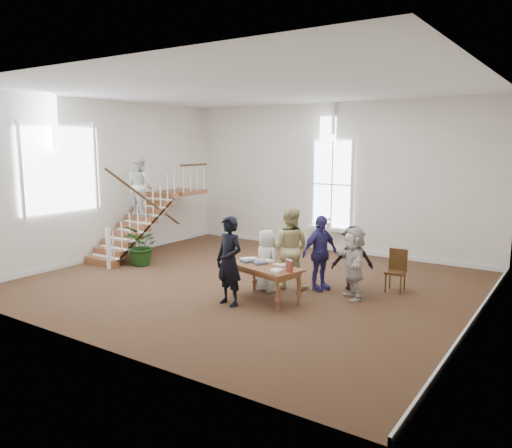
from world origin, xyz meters
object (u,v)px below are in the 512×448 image
Objects in this scene: floor_plant at (142,246)px; woman_cluster_c at (354,263)px; side_chair at (397,268)px; elderly_woman at (267,260)px; person_yellow at (290,248)px; library_table at (265,269)px; woman_cluster_b at (353,258)px; woman_cluster_a at (320,253)px; police_officer at (229,261)px.

woman_cluster_c is at bearing 4.32° from floor_plant.
woman_cluster_c is 1.65× the size of side_chair.
person_yellow is at bearing -104.28° from elderly_woman.
woman_cluster_b is at bearing 70.59° from library_table.
woman_cluster_a reaches higher than woman_cluster_c.
library_table is 1.48m from woman_cluster_a.
woman_cluster_c is at bearing 82.26° from woman_cluster_b.
elderly_woman is 1.95m from woman_cluster_b.
woman_cluster_b reaches higher than side_chair.
police_officer is at bearing -84.68° from woman_cluster_c.
floor_plant is at bearing -169.94° from side_chair.
side_chair is (2.09, 2.22, -0.14)m from library_table.
person_yellow is 1.44m from woman_cluster_b.
elderly_woman is at bearing -1.34° from floor_plant.
person_yellow is at bearing -155.20° from side_chair.
floor_plant is at bearing -122.98° from woman_cluster_c.
person_yellow is 4.41m from floor_plant.
library_table is at bearing 77.23° from person_yellow.
floor_plant is (-5.02, -0.65, -0.30)m from woman_cluster_a.
woman_cluster_c is 5.94m from floor_plant.
police_officer is at bearing -134.45° from side_chair.
woman_cluster_c is (1.85, 0.54, 0.08)m from elderly_woman.
library_table is 1.90m from woman_cluster_c.
woman_cluster_a is 1.54× the size of floor_plant.
floor_plant is (-4.37, -0.40, -0.38)m from person_yellow.
side_chair is at bearing -38.88° from woman_cluster_a.
side_chair is at bearing 13.30° from floor_plant.
person_yellow reaches higher than woman_cluster_c.
woman_cluster_b is 1.00m from side_chair.
person_yellow is 1.10× the size of woman_cluster_a.
floor_plant is at bearing -21.47° from woman_cluster_b.
floor_plant is (-5.92, -0.45, -0.23)m from woman_cluster_c.
woman_cluster_b is at bearing 66.14° from police_officer.
person_yellow is 1.69× the size of floor_plant.
elderly_woman is at bearing 134.29° from library_table.
person_yellow reaches higher than police_officer.
floor_plant reaches higher than library_table.
floor_plant is (-4.41, 0.68, -0.11)m from library_table.
side_chair is at bearing 114.87° from woman_cluster_c.
library_table is at bearing 136.09° from elderly_woman.
woman_cluster_b is 0.72m from woman_cluster_c.
library_table is 0.93× the size of person_yellow.
elderly_woman is 0.90× the size of woman_cluster_c.
elderly_woman reaches higher than side_chair.
person_yellow is at bearing -125.71° from woman_cluster_c.
woman_cluster_c is (1.52, 1.13, 0.11)m from library_table.
floor_plant is (-4.07, 0.10, -0.15)m from elderly_woman.
side_chair is (2.52, 2.88, -0.39)m from police_officer.
library_table is 1.02× the size of woman_cluster_a.
woman_cluster_a is at bearing -139.83° from woman_cluster_c.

